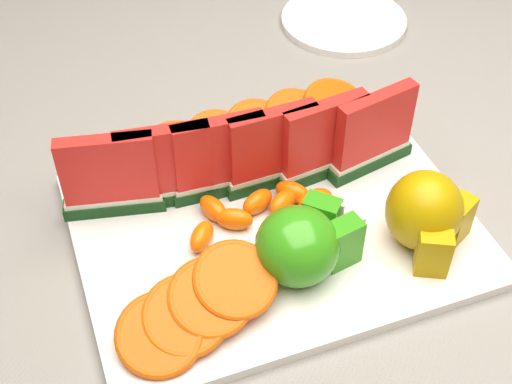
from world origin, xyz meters
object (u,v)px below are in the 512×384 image
at_px(apple_cluster, 304,244).
at_px(pear_cluster, 427,214).
at_px(side_plate, 344,20).
at_px(platter, 275,228).

distance_m(apple_cluster, pear_cluster, 0.13).
relative_size(pear_cluster, side_plate, 0.47).
bearing_deg(apple_cluster, side_plate, 59.78).
bearing_deg(platter, pear_cluster, -28.51).
distance_m(platter, pear_cluster, 0.15).
relative_size(platter, apple_cluster, 3.43).
bearing_deg(platter, apple_cluster, -85.50).
xyz_separation_m(apple_cluster, pear_cluster, (0.13, -0.01, 0.01)).
xyz_separation_m(platter, side_plate, (0.24, 0.34, -0.00)).
height_order(pear_cluster, side_plate, pear_cluster).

